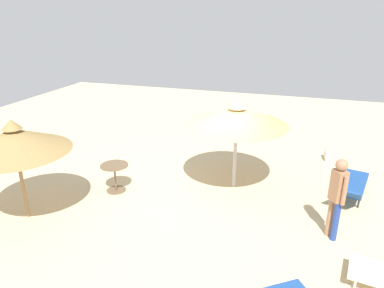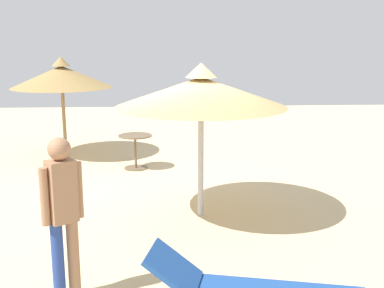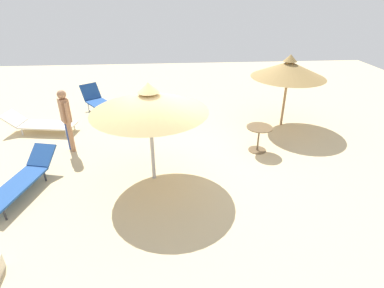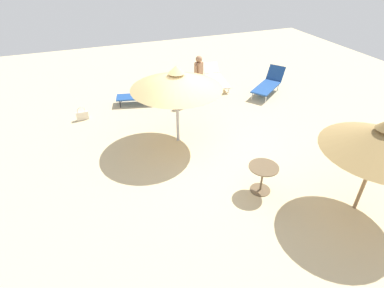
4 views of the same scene
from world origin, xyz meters
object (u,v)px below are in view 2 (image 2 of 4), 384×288
object	(u,v)px
parasol_umbrella_front	(62,77)
parasol_umbrella_back	(201,92)
person_standing_far_right	(63,208)
side_table_round	(135,145)

from	to	relation	value
parasol_umbrella_front	parasol_umbrella_back	bearing A→B (deg)	-145.16
parasol_umbrella_back	person_standing_far_right	world-z (taller)	parasol_umbrella_back
parasol_umbrella_back	parasol_umbrella_front	world-z (taller)	parasol_umbrella_back
parasol_umbrella_front	person_standing_far_right	xyz separation A→B (m)	(-6.65, -1.31, -0.86)
parasol_umbrella_back	person_standing_far_right	bearing A→B (deg)	145.74
parasol_umbrella_front	side_table_round	world-z (taller)	parasol_umbrella_front
parasol_umbrella_back	parasol_umbrella_front	xyz separation A→B (m)	(4.24, 2.95, -0.09)
parasol_umbrella_front	side_table_round	distance (m)	2.60
person_standing_far_right	parasol_umbrella_back	bearing A→B (deg)	-34.26
parasol_umbrella_front	person_standing_far_right	bearing A→B (deg)	-168.89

